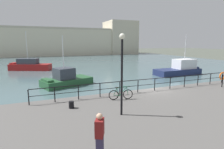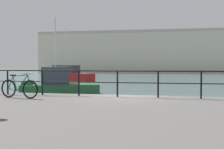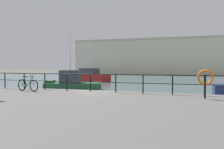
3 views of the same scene
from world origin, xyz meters
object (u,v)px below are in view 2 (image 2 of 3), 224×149
at_px(moored_green_narrowboat, 67,75).
at_px(parked_bicycle, 19,88).
at_px(moored_harbor_tender, 58,85).
at_px(harbor_building, 182,51).

bearing_deg(moored_green_narrowboat, parked_bicycle, 129.05).
bearing_deg(moored_harbor_tender, harbor_building, -123.41).
distance_m(moored_harbor_tender, moored_green_narrowboat, 15.46).
distance_m(moored_green_narrowboat, parked_bicycle, 26.07).
height_order(moored_harbor_tender, moored_green_narrowboat, moored_green_narrowboat).
bearing_deg(parked_bicycle, moored_green_narrowboat, 117.09).
distance_m(moored_harbor_tender, parked_bicycle, 10.64).
bearing_deg(harbor_building, moored_green_narrowboat, -113.55).
xyz_separation_m(moored_harbor_tender, parked_bicycle, (2.51, -10.32, 0.70)).
distance_m(harbor_building, moored_harbor_tender, 54.99).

